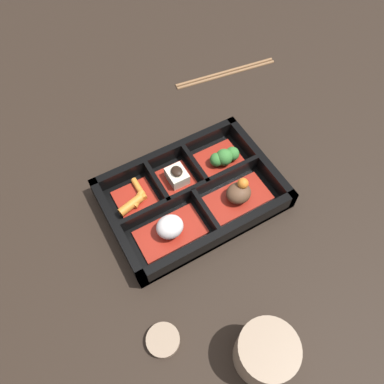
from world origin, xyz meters
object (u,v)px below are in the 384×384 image
object	(u,v)px
bowl_rice	(170,229)
tea_cup	(266,353)
chopsticks	(226,72)
sauce_dish	(163,340)

from	to	relation	value
bowl_rice	tea_cup	world-z (taller)	tea_cup
tea_cup	chopsticks	bearing A→B (deg)	-117.50
tea_cup	chopsticks	world-z (taller)	tea_cup
chopsticks	sauce_dish	size ratio (longest dim) A/B	4.85
sauce_dish	chopsticks	bearing A→B (deg)	-131.41
tea_cup	bowl_rice	bearing A→B (deg)	-84.26
tea_cup	sauce_dish	xyz separation A→B (m)	(0.11, -0.09, -0.03)
bowl_rice	chopsticks	world-z (taller)	bowl_rice
bowl_rice	chopsticks	distance (m)	0.42
chopsticks	sauce_dish	xyz separation A→B (m)	(0.38, 0.44, 0.00)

